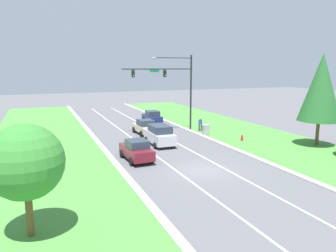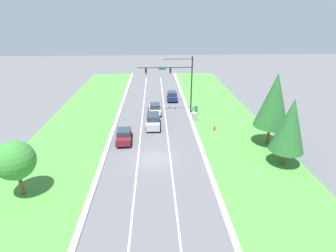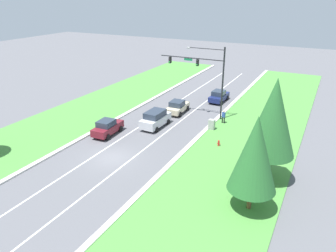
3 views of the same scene
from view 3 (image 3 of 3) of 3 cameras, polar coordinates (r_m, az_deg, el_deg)
The scene contains 17 objects.
ground_plane at distance 32.28m, azimuth -9.67°, elevation -5.47°, with size 160.00×160.00×0.00m, color #5B5B60.
curb_strip_right at distance 29.55m, azimuth -0.71°, elevation -7.75°, with size 0.50×90.00×0.15m.
curb_strip_left at distance 35.65m, azimuth -17.05°, elevation -3.27°, with size 0.50×90.00×0.15m.
grass_verge_right at distance 27.87m, azimuth 9.05°, elevation -10.17°, with size 10.00×90.00×0.08m.
grass_verge_left at distance 39.28m, azimuth -22.64°, elevation -1.69°, with size 10.00×90.00×0.08m.
lane_stripe_inner_left at distance 33.30m, azimuth -12.18°, elevation -4.76°, with size 0.14×81.00×0.01m.
lane_stripe_inner_right at distance 31.34m, azimuth -7.00°, elevation -6.20°, with size 0.14×81.00×0.01m.
traffic_signal_mast at distance 40.66m, azimuth 6.51°, elevation 9.50°, with size 8.44×0.41×8.99m.
silver_suv at distance 38.63m, azimuth -2.20°, elevation 1.28°, with size 2.13×4.56×2.00m.
burgundy_sedan at distance 37.14m, azimuth -10.52°, elevation -0.23°, with size 2.10×4.23×1.76m.
navy_sedan at distance 48.31m, azimuth 8.85°, elevation 5.17°, with size 2.06×4.32×1.70m.
champagne_sedan at distance 43.18m, azimuth 1.67°, elevation 3.36°, with size 2.11×4.29×1.70m.
utility_cabinet at distance 38.21m, azimuth 7.60°, elevation 0.23°, with size 0.70×0.60×1.26m.
pedestrian at distance 40.12m, azimuth 9.65°, elevation 1.67°, with size 0.42×0.29×1.69m.
fire_hydrant at distance 34.33m, azimuth 8.81°, elevation -3.01°, with size 0.34×0.20×0.70m.
conifer_near_right_tree at distance 27.25m, azimuth 17.84°, elevation 1.43°, with size 4.01×4.01×8.88m.
conifer_far_right_tree at distance 23.38m, azimuth 14.86°, elevation -4.71°, with size 3.49×3.49×7.36m.
Camera 3 is at (17.57, -22.61, 14.90)m, focal length 35.00 mm.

